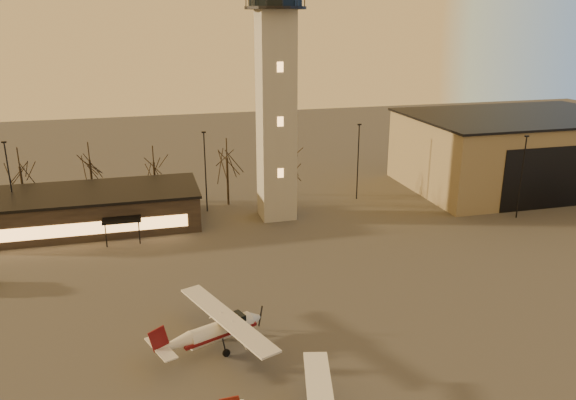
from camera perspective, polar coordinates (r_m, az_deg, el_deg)
The scene contains 7 objects.
ground at distance 42.96m, azimuth 8.77°, elevation -14.74°, with size 220.00×220.00×0.00m, color #3C3A38.
control_tower at distance 65.03m, azimuth -1.24°, elevation 12.03°, with size 6.80×6.80×32.60m.
hangar at distance 86.13m, azimuth 22.17°, elevation 4.64°, with size 30.60×20.60×10.30m.
terminal at distance 68.46m, azimuth -19.76°, elevation -0.90°, with size 25.40×12.20×4.30m.
light_poles at distance 68.11m, azimuth -0.97°, elevation 2.95°, with size 58.50×12.25×10.14m.
tree_row at distance 74.04m, azimuth -13.29°, elevation 4.12°, with size 37.20×9.20×8.80m.
cessna_rear at distance 42.55m, azimuth -6.70°, elevation -13.22°, with size 9.57×11.63×3.28m.
Camera 1 is at (-15.28, -32.85, 23.09)m, focal length 35.00 mm.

